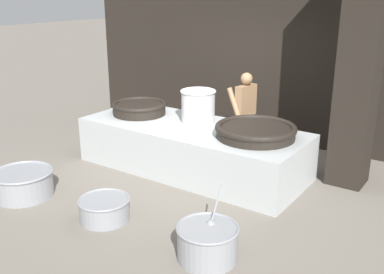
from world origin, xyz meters
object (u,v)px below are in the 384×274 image
(prep_bowl_meat, at_px, (23,182))
(stock_pot, at_px, (198,105))
(giant_wok_far, at_px, (256,131))
(prep_bowl_extra, at_px, (104,208))
(giant_wok_near, at_px, (139,108))
(prep_bowl_vegetables, at_px, (207,241))
(cook, at_px, (245,111))

(prep_bowl_meat, bearing_deg, stock_pot, 60.95)
(giant_wok_far, relative_size, prep_bowl_extra, 1.80)
(giant_wok_near, distance_m, prep_bowl_extra, 2.54)
(giant_wok_near, distance_m, stock_pot, 1.15)
(giant_wok_near, bearing_deg, stock_pot, 9.61)
(giant_wok_far, bearing_deg, prep_bowl_vegetables, -76.20)
(giant_wok_far, distance_m, cook, 1.28)
(giant_wok_far, height_order, prep_bowl_vegetables, giant_wok_far)
(giant_wok_near, height_order, prep_bowl_meat, giant_wok_near)
(cook, height_order, prep_bowl_meat, cook)
(giant_wok_near, relative_size, prep_bowl_extra, 1.42)
(prep_bowl_vegetables, bearing_deg, cook, 111.78)
(prep_bowl_vegetables, bearing_deg, giant_wok_near, 143.09)
(stock_pot, bearing_deg, prep_bowl_meat, -119.05)
(prep_bowl_meat, bearing_deg, giant_wok_far, 41.96)
(giant_wok_far, bearing_deg, prep_bowl_meat, -138.04)
(stock_pot, xyz_separation_m, cook, (0.42, 0.85, -0.22))
(prep_bowl_vegetables, bearing_deg, giant_wok_far, 103.80)
(prep_bowl_meat, bearing_deg, giant_wok_near, 83.73)
(giant_wok_far, height_order, prep_bowl_meat, giant_wok_far)
(stock_pot, relative_size, prep_bowl_meat, 0.68)
(giant_wok_far, relative_size, cook, 0.81)
(giant_wok_near, xyz_separation_m, prep_bowl_vegetables, (2.80, -2.10, -0.65))
(cook, xyz_separation_m, prep_bowl_extra, (-0.32, -3.16, -0.65))
(prep_bowl_vegetables, bearing_deg, stock_pot, 126.20)
(stock_pot, relative_size, prep_bowl_extra, 0.88)
(giant_wok_near, relative_size, stock_pot, 1.62)
(stock_pot, distance_m, prep_bowl_meat, 2.94)
(prep_bowl_vegetables, xyz_separation_m, prep_bowl_meat, (-3.05, -0.18, -0.01))
(cook, bearing_deg, prep_bowl_vegetables, 120.20)
(prep_bowl_vegetables, xyz_separation_m, prep_bowl_extra, (-1.58, -0.01, -0.06))
(cook, xyz_separation_m, prep_bowl_vegetables, (1.26, -3.14, -0.59))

